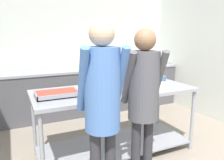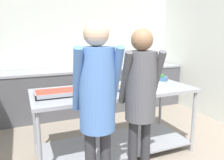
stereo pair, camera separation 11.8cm
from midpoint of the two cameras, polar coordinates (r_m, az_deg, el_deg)
The scene contains 11 objects.
wall_rear at distance 4.72m, azimuth -8.06°, elevation 8.51°, with size 4.46×0.06×2.65m.
back_counter at distance 4.50m, azimuth -6.53°, elevation -2.80°, with size 4.30×0.65×0.91m.
serving_counter at distance 2.88m, azimuth 1.96°, elevation -7.95°, with size 2.07×0.85×0.89m.
serving_tray_roast at distance 2.57m, azimuth -13.12°, elevation -3.39°, with size 0.47×0.31×0.05m.
sauce_pan at distance 2.90m, azimuth -4.49°, elevation -1.00°, with size 0.43×0.29×0.08m.
serving_tray_vegetables at distance 2.77m, azimuth 7.24°, elevation -2.12°, with size 0.44×0.27×0.05m.
plate_stack at distance 3.06m, azimuth 12.47°, elevation -1.12°, with size 0.26×0.26×0.04m.
broccoli_bowl at distance 3.43m, azimuth 13.56°, elevation 0.57°, with size 0.22×0.22×0.10m.
guest_serving_left at distance 2.17m, azimuth 9.05°, elevation -3.05°, with size 0.44×0.38×1.63m.
guest_serving_right at distance 1.84m, azimuth -2.07°, elevation -4.37°, with size 0.43×0.36×1.68m.
water_bottle at distance 5.15m, azimuth 12.44°, elevation 5.13°, with size 0.08×0.08×0.23m.
Camera 2 is at (-1.15, -0.91, 1.56)m, focal length 35.00 mm.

